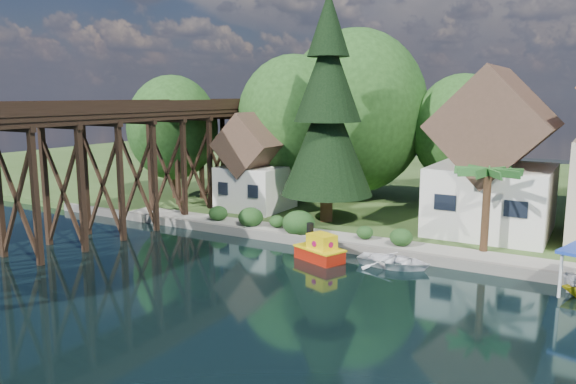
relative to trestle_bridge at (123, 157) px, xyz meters
name	(u,v)px	position (x,y,z in m)	size (l,w,h in m)	color
ground	(282,291)	(16.00, -5.17, -5.35)	(140.00, 140.00, 0.00)	black
bank	(451,188)	(16.00, 28.83, -5.10)	(140.00, 52.00, 0.50)	#2F471C
seawall	(410,257)	(20.00, 2.83, -5.04)	(60.00, 0.40, 0.62)	slate
promenade	(450,252)	(22.00, 4.13, -4.82)	(50.00, 2.60, 0.06)	gray
trestle_bridge	(123,157)	(0.00, 0.00, 0.00)	(4.12, 44.18, 9.30)	black
house_left	(494,164)	(23.00, 10.83, -0.21)	(7.64, 8.64, 11.02)	white
shed	(256,168)	(5.00, 9.33, -1.52)	(5.09, 5.40, 7.85)	white
bg_trees	(428,125)	(17.00, 16.08, 1.94)	(49.90, 13.30, 10.57)	#382314
shrubs	(293,221)	(11.40, 4.09, -4.12)	(15.76, 2.47, 1.70)	#173F18
conifer	(328,113)	(11.99, 8.06, 3.01)	(6.63, 6.63, 16.33)	#382314
palm_tree	(488,174)	(23.66, 5.34, -0.21)	(4.82, 4.82, 5.31)	#382314
tugboat	(320,250)	(15.30, 0.42, -4.70)	(3.37, 2.61, 2.16)	#AC1B0B
boat_white_a	(394,260)	(19.52, 1.42, -4.92)	(2.97, 4.16, 0.86)	white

